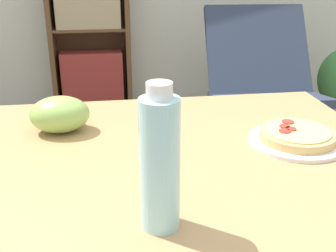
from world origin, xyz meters
The scene contains 6 objects.
dining_table centered at (-0.02, 0.01, 0.65)m, with size 1.11×0.89×0.76m.
pizza_on_plate centered at (0.32, 0.06, 0.77)m, with size 0.23×0.23×0.04m.
grape_bunch centered at (-0.25, 0.22, 0.80)m, with size 0.15×0.13×0.09m.
drink_bottle centered at (-0.05, -0.23, 0.88)m, with size 0.07×0.07×0.25m.
lounge_chair_far centered at (0.86, 1.66, 0.29)m, with size 0.72×0.81×0.88m.
bookshelf centered at (-0.24, 2.46, 0.62)m, with size 0.60×0.27×1.34m.
Camera 1 is at (-0.12, -0.82, 1.18)m, focal length 45.00 mm.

